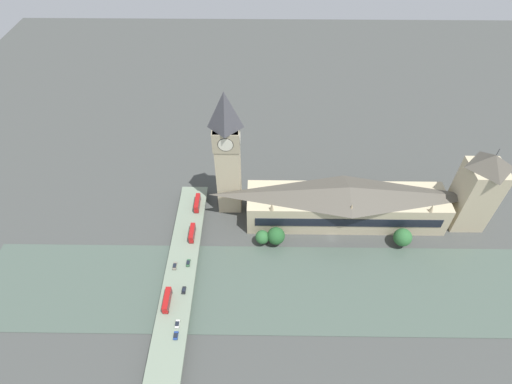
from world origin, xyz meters
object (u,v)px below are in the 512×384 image
object	(u,v)px
clock_tower	(227,152)
double_decker_bus_mid	(197,203)
double_decker_bus_rear	(167,300)
road_bridge	(179,282)
car_southbound_lead	(177,324)
double_decker_bus_lead	(192,233)
car_northbound_lead	(184,290)
car_southbound_tail	(188,263)
car_northbound_tail	(176,336)
car_southbound_mid	(175,266)
parliament_hall	(346,204)
victoria_tower	(477,190)

from	to	relation	value
clock_tower	double_decker_bus_mid	bearing A→B (deg)	108.09
double_decker_bus_mid	double_decker_bus_rear	distance (m)	62.47
road_bridge	car_southbound_lead	distance (m)	22.97
double_decker_bus_lead	car_northbound_lead	xyz separation A→B (m)	(-33.61, 0.02, -2.08)
clock_tower	car_southbound_tail	xyz separation A→B (m)	(-46.08, 18.80, -34.94)
clock_tower	double_decker_bus_lead	xyz separation A→B (m)	(-28.16, 18.83, -32.91)
double_decker_bus_lead	double_decker_bus_rear	distance (m)	40.58
double_decker_bus_rear	car_northbound_tail	size ratio (longest dim) A/B	3.08
double_decker_bus_mid	car_northbound_lead	world-z (taller)	double_decker_bus_mid
car_southbound_mid	parliament_hall	bearing A→B (deg)	-67.62
victoria_tower	car_southbound_tail	world-z (taller)	victoria_tower
victoria_tower	double_decker_bus_mid	bearing A→B (deg)	88.34
parliament_hall	double_decker_bus_rear	xyz separation A→B (m)	(-57.64, 90.95, -5.08)
car_southbound_mid	double_decker_bus_rear	bearing A→B (deg)	179.48
road_bridge	double_decker_bus_lead	distance (m)	28.57
parliament_hall	car_southbound_mid	xyz separation A→B (m)	(-37.37, 90.76, -7.02)
double_decker_bus_mid	car_southbound_tail	bearing A→B (deg)	179.77
parliament_hall	double_decker_bus_mid	size ratio (longest dim) A/B	9.34
clock_tower	double_decker_bus_rear	bearing A→B (deg)	159.43
double_decker_bus_mid	car_southbound_mid	distance (m)	42.41
victoria_tower	car_southbound_lead	xyz separation A→B (m)	(-68.54, 152.75, -18.72)
road_bridge	double_decker_bus_rear	bearing A→B (deg)	164.02
victoria_tower	car_northbound_tail	distance (m)	170.62
double_decker_bus_mid	car_southbound_mid	size ratio (longest dim) A/B	2.57
parliament_hall	car_northbound_tail	world-z (taller)	parliament_hall
road_bridge	car_southbound_lead	world-z (taller)	car_southbound_lead
parliament_hall	car_southbound_mid	world-z (taller)	parliament_hall
double_decker_bus_lead	car_southbound_tail	world-z (taller)	double_decker_bus_lead
clock_tower	car_southbound_mid	distance (m)	64.53
victoria_tower	clock_tower	bearing A→B (deg)	85.51
clock_tower	victoria_tower	size ratio (longest dim) A/B	1.46
victoria_tower	car_southbound_lead	distance (m)	168.46
double_decker_bus_lead	double_decker_bus_rear	world-z (taller)	double_decker_bus_lead
double_decker_bus_mid	car_northbound_tail	bearing A→B (deg)	179.58
double_decker_bus_lead	car_southbound_mid	bearing A→B (deg)	161.61
car_northbound_lead	car_southbound_mid	world-z (taller)	car_southbound_mid
parliament_hall	car_southbound_tail	xyz separation A→B (m)	(-35.54, 84.17, -6.98)
double_decker_bus_rear	car_southbound_tail	world-z (taller)	double_decker_bus_rear
car_northbound_lead	car_southbound_lead	size ratio (longest dim) A/B	1.00
parliament_hall	car_southbound_mid	size ratio (longest dim) A/B	24.00
clock_tower	double_decker_bus_lead	world-z (taller)	clock_tower
double_decker_bus_rear	road_bridge	bearing A→B (deg)	-15.98
road_bridge	car_southbound_mid	size ratio (longest dim) A/B	28.87
road_bridge	double_decker_bus_rear	size ratio (longest dim) A/B	11.09
road_bridge	car_northbound_lead	xyz separation A→B (m)	(-5.49, -3.33, 1.68)
road_bridge	double_decker_bus_lead	world-z (taller)	double_decker_bus_lead
double_decker_bus_lead	double_decker_bus_rear	xyz separation A→B (m)	(-40.02, 6.75, -0.13)
clock_tower	double_decker_bus_rear	distance (m)	79.96
victoria_tower	double_decker_bus_mid	distance (m)	153.01
clock_tower	car_southbound_lead	world-z (taller)	clock_tower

